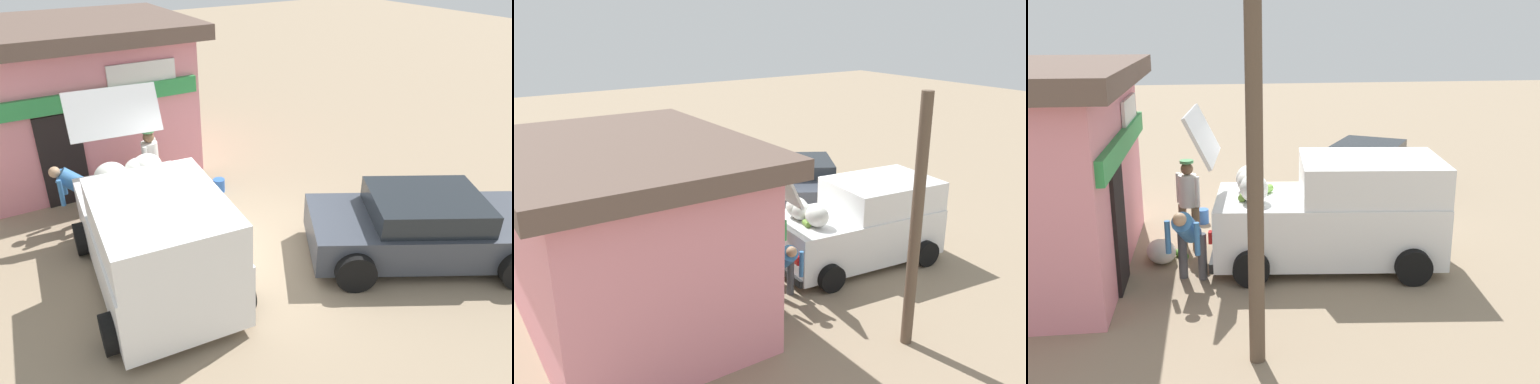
% 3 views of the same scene
% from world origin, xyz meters
% --- Properties ---
extents(ground_plane, '(60.00, 60.00, 0.00)m').
position_xyz_m(ground_plane, '(0.00, 0.00, 0.00)').
color(ground_plane, gray).
extents(storefront_bar, '(5.41, 4.29, 3.51)m').
position_xyz_m(storefront_bar, '(-1.48, 5.04, 1.80)').
color(storefront_bar, pink).
rests_on(storefront_bar, ground_plane).
extents(delivery_van, '(2.58, 4.48, 2.73)m').
position_xyz_m(delivery_van, '(-1.77, -0.38, 0.94)').
color(delivery_van, white).
rests_on(delivery_van, ground_plane).
extents(parked_sedan, '(4.35, 3.56, 1.23)m').
position_xyz_m(parked_sedan, '(2.57, -2.13, 0.60)').
color(parked_sedan, '#383D47').
rests_on(parked_sedan, ground_plane).
extents(vendor_standing, '(0.48, 0.48, 1.72)m').
position_xyz_m(vendor_standing, '(-0.81, 2.20, 0.99)').
color(vendor_standing, '#726047').
rests_on(vendor_standing, ground_plane).
extents(customer_bending, '(0.77, 0.64, 1.33)m').
position_xyz_m(customer_bending, '(-2.38, 2.18, 0.82)').
color(customer_bending, '#4C4C51').
rests_on(customer_bending, ground_plane).
extents(unloaded_banana_pile, '(0.80, 0.84, 0.42)m').
position_xyz_m(unloaded_banana_pile, '(-1.42, 2.69, 0.19)').
color(unloaded_banana_pile, silver).
rests_on(unloaded_banana_pile, ground_plane).
extents(paint_bucket, '(0.27, 0.27, 0.31)m').
position_xyz_m(paint_bucket, '(0.64, 1.98, 0.15)').
color(paint_bucket, blue).
rests_on(paint_bucket, ground_plane).
extents(utility_pole, '(0.20, 0.20, 4.49)m').
position_xyz_m(utility_pole, '(-4.82, 1.27, 2.24)').
color(utility_pole, brown).
rests_on(utility_pole, ground_plane).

